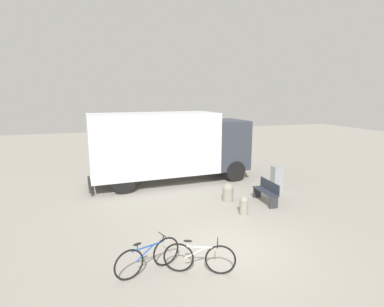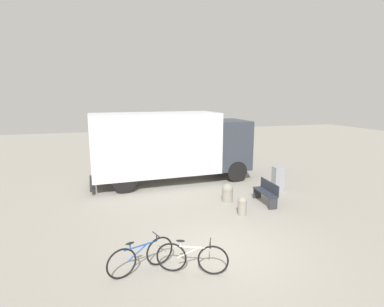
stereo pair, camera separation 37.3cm
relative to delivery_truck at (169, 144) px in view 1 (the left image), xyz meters
name	(u,v)px [view 1 (the left image)]	position (x,y,z in m)	size (l,w,h in m)	color
ground_plane	(227,251)	(-0.18, -7.12, -1.90)	(60.00, 60.00, 0.00)	gray
delivery_truck	(169,144)	(0.00, 0.00, 0.00)	(7.89, 2.63, 3.42)	silver
park_bench	(267,191)	(2.97, -4.12, -1.41)	(0.46, 1.44, 0.89)	#282D38
bicycle_near	(148,257)	(-2.42, -7.41, -1.50)	(1.69, 0.64, 0.85)	black
bicycle_middle	(199,258)	(-1.26, -7.84, -1.50)	(1.63, 0.77, 0.85)	black
bollard_near_bench	(244,205)	(1.52, -4.91, -1.53)	(0.32, 0.32, 0.68)	gray
bollard_far_bench	(228,192)	(1.57, -3.46, -1.51)	(0.46, 0.46, 0.75)	gray
utility_box	(277,178)	(4.34, -2.78, -1.35)	(0.46, 0.37, 1.10)	gray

